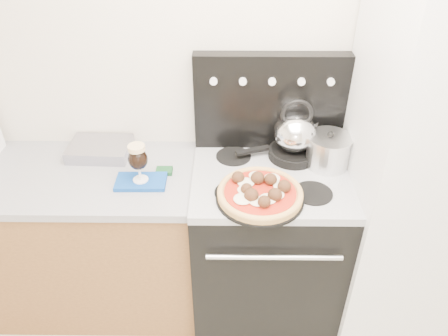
{
  "coord_description": "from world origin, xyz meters",
  "views": [
    {
      "loc": [
        -0.13,
        -0.54,
        2.16
      ],
      "look_at": [
        -0.15,
        1.05,
        1.04
      ],
      "focal_mm": 35.0,
      "sensor_mm": 36.0,
      "label": 1
    }
  ],
  "objects_px": {
    "skillet": "(293,153)",
    "stock_pot": "(328,152)",
    "pizza_pan": "(260,198)",
    "tea_kettle": "(295,130)",
    "pizza": "(260,192)",
    "stove_body": "(265,245)",
    "beer_glass": "(138,163)",
    "fridge": "(419,173)",
    "oven_mitt": "(141,182)",
    "base_cabinet": "(66,241)"
  },
  "relations": [
    {
      "from": "fridge",
      "to": "tea_kettle",
      "type": "xyz_separation_m",
      "value": [
        -0.58,
        0.18,
        0.13
      ]
    },
    {
      "from": "fridge",
      "to": "tea_kettle",
      "type": "bearing_deg",
      "value": 163.01
    },
    {
      "from": "beer_glass",
      "to": "pizza_pan",
      "type": "xyz_separation_m",
      "value": [
        0.56,
        -0.13,
        -0.09
      ]
    },
    {
      "from": "pizza",
      "to": "tea_kettle",
      "type": "bearing_deg",
      "value": 61.33
    },
    {
      "from": "tea_kettle",
      "to": "stock_pot",
      "type": "height_order",
      "value": "tea_kettle"
    },
    {
      "from": "skillet",
      "to": "stock_pot",
      "type": "relative_size",
      "value": 1.19
    },
    {
      "from": "pizza",
      "to": "stock_pot",
      "type": "distance_m",
      "value": 0.44
    },
    {
      "from": "tea_kettle",
      "to": "stock_pot",
      "type": "relative_size",
      "value": 1.12
    },
    {
      "from": "stock_pot",
      "to": "beer_glass",
      "type": "bearing_deg",
      "value": -171.22
    },
    {
      "from": "base_cabinet",
      "to": "oven_mitt",
      "type": "distance_m",
      "value": 0.69
    },
    {
      "from": "stove_body",
      "to": "pizza",
      "type": "xyz_separation_m",
      "value": [
        -0.06,
        -0.19,
        0.52
      ]
    },
    {
      "from": "fridge",
      "to": "pizza_pan",
      "type": "distance_m",
      "value": 0.78
    },
    {
      "from": "base_cabinet",
      "to": "skillet",
      "type": "height_order",
      "value": "skillet"
    },
    {
      "from": "beer_glass",
      "to": "skillet",
      "type": "distance_m",
      "value": 0.78
    },
    {
      "from": "base_cabinet",
      "to": "tea_kettle",
      "type": "bearing_deg",
      "value": 5.89
    },
    {
      "from": "base_cabinet",
      "to": "pizza",
      "type": "distance_m",
      "value": 1.19
    },
    {
      "from": "fridge",
      "to": "pizza_pan",
      "type": "height_order",
      "value": "fridge"
    },
    {
      "from": "stove_body",
      "to": "pizza",
      "type": "relative_size",
      "value": 2.31
    },
    {
      "from": "skillet",
      "to": "stock_pot",
      "type": "height_order",
      "value": "stock_pot"
    },
    {
      "from": "beer_glass",
      "to": "base_cabinet",
      "type": "bearing_deg",
      "value": 170.48
    },
    {
      "from": "pizza",
      "to": "stock_pot",
      "type": "xyz_separation_m",
      "value": [
        0.35,
        0.27,
        0.04
      ]
    },
    {
      "from": "base_cabinet",
      "to": "skillet",
      "type": "xyz_separation_m",
      "value": [
        1.23,
        0.13,
        0.51
      ]
    },
    {
      "from": "pizza",
      "to": "tea_kettle",
      "type": "height_order",
      "value": "tea_kettle"
    },
    {
      "from": "stove_body",
      "to": "beer_glass",
      "type": "xyz_separation_m",
      "value": [
        -0.62,
        -0.06,
        0.58
      ]
    },
    {
      "from": "pizza_pan",
      "to": "pizza",
      "type": "distance_m",
      "value": 0.03
    },
    {
      "from": "base_cabinet",
      "to": "pizza_pan",
      "type": "distance_m",
      "value": 1.17
    },
    {
      "from": "stove_body",
      "to": "tea_kettle",
      "type": "xyz_separation_m",
      "value": [
        0.12,
        0.15,
        0.64
      ]
    },
    {
      "from": "pizza",
      "to": "tea_kettle",
      "type": "xyz_separation_m",
      "value": [
        0.19,
        0.34,
        0.12
      ]
    },
    {
      "from": "base_cabinet",
      "to": "pizza",
      "type": "xyz_separation_m",
      "value": [
        1.04,
        -0.21,
        0.53
      ]
    },
    {
      "from": "skillet",
      "to": "tea_kettle",
      "type": "xyz_separation_m",
      "value": [
        0.0,
        0.0,
        0.14
      ]
    },
    {
      "from": "pizza_pan",
      "to": "stock_pot",
      "type": "height_order",
      "value": "stock_pot"
    },
    {
      "from": "pizza_pan",
      "to": "skillet",
      "type": "distance_m",
      "value": 0.39
    },
    {
      "from": "pizza_pan",
      "to": "stock_pot",
      "type": "xyz_separation_m",
      "value": [
        0.35,
        0.27,
        0.07
      ]
    },
    {
      "from": "beer_glass",
      "to": "pizza_pan",
      "type": "distance_m",
      "value": 0.58
    },
    {
      "from": "base_cabinet",
      "to": "stock_pot",
      "type": "relative_size",
      "value": 6.94
    },
    {
      "from": "tea_kettle",
      "to": "fridge",
      "type": "bearing_deg",
      "value": -28.6
    },
    {
      "from": "stove_body",
      "to": "tea_kettle",
      "type": "distance_m",
      "value": 0.67
    },
    {
      "from": "fridge",
      "to": "stock_pot",
      "type": "distance_m",
      "value": 0.43
    },
    {
      "from": "skillet",
      "to": "fridge",
      "type": "bearing_deg",
      "value": -16.99
    },
    {
      "from": "pizza_pan",
      "to": "tea_kettle",
      "type": "relative_size",
      "value": 1.7
    },
    {
      "from": "base_cabinet",
      "to": "pizza",
      "type": "bearing_deg",
      "value": -11.67
    },
    {
      "from": "pizza",
      "to": "tea_kettle",
      "type": "relative_size",
      "value": 1.63
    },
    {
      "from": "beer_glass",
      "to": "stock_pot",
      "type": "height_order",
      "value": "beer_glass"
    },
    {
      "from": "oven_mitt",
      "to": "pizza",
      "type": "height_order",
      "value": "pizza"
    },
    {
      "from": "stove_body",
      "to": "oven_mitt",
      "type": "bearing_deg",
      "value": -174.87
    },
    {
      "from": "fridge",
      "to": "tea_kettle",
      "type": "height_order",
      "value": "fridge"
    },
    {
      "from": "tea_kettle",
      "to": "skillet",
      "type": "bearing_deg",
      "value": 0.0
    },
    {
      "from": "beer_glass",
      "to": "pizza",
      "type": "bearing_deg",
      "value": -13.5
    },
    {
      "from": "stove_body",
      "to": "fridge",
      "type": "relative_size",
      "value": 0.46
    },
    {
      "from": "stove_body",
      "to": "oven_mitt",
      "type": "xyz_separation_m",
      "value": [
        -0.62,
        -0.06,
        0.47
      ]
    }
  ]
}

